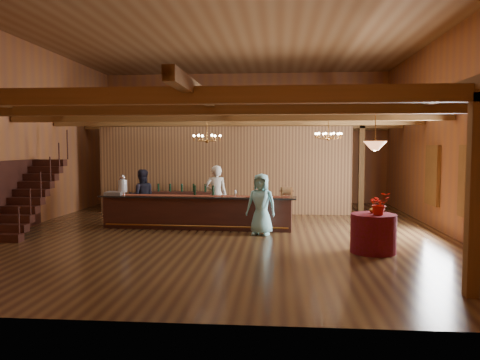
# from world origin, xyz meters

# --- Properties ---
(floor) EXTENTS (14.00, 14.00, 0.00)m
(floor) POSITION_xyz_m (0.00, 0.00, 0.00)
(floor) COLOR brown
(floor) RESTS_ON ground
(ceiling) EXTENTS (14.00, 14.00, 0.00)m
(ceiling) POSITION_xyz_m (0.00, 0.00, 5.50)
(ceiling) COLOR brown
(ceiling) RESTS_ON wall_back
(wall_back) EXTENTS (12.00, 0.10, 5.50)m
(wall_back) POSITION_xyz_m (0.00, 7.00, 2.75)
(wall_back) COLOR #9F5A2D
(wall_back) RESTS_ON floor
(wall_front) EXTENTS (12.00, 0.10, 5.50)m
(wall_front) POSITION_xyz_m (0.00, -7.00, 2.75)
(wall_front) COLOR #9F5A2D
(wall_front) RESTS_ON floor
(wall_left) EXTENTS (0.10, 14.00, 5.50)m
(wall_left) POSITION_xyz_m (-6.00, 0.00, 2.75)
(wall_left) COLOR #9F5A2D
(wall_left) RESTS_ON floor
(wall_right) EXTENTS (0.10, 14.00, 5.50)m
(wall_right) POSITION_xyz_m (6.00, 0.00, 2.75)
(wall_right) COLOR #9F5A2D
(wall_right) RESTS_ON floor
(beam_grid) EXTENTS (11.90, 13.90, 0.39)m
(beam_grid) POSITION_xyz_m (0.00, 0.51, 3.24)
(beam_grid) COLOR brown
(beam_grid) RESTS_ON wall_left
(support_posts) EXTENTS (9.20, 10.20, 3.20)m
(support_posts) POSITION_xyz_m (0.00, -0.50, 1.60)
(support_posts) COLOR brown
(support_posts) RESTS_ON floor
(partition_wall) EXTENTS (9.00, 0.18, 3.10)m
(partition_wall) POSITION_xyz_m (-0.50, 3.50, 1.55)
(partition_wall) COLOR olive
(partition_wall) RESTS_ON floor
(window_right_front) EXTENTS (0.12, 1.05, 1.75)m
(window_right_front) POSITION_xyz_m (5.95, -1.60, 1.55)
(window_right_front) COLOR white
(window_right_front) RESTS_ON wall_right
(window_right_back) EXTENTS (0.12, 1.05, 1.75)m
(window_right_back) POSITION_xyz_m (5.95, 1.00, 1.55)
(window_right_back) COLOR white
(window_right_back) RESTS_ON wall_right
(staircase) EXTENTS (1.00, 2.80, 2.00)m
(staircase) POSITION_xyz_m (-5.45, -0.74, 1.00)
(staircase) COLOR #3F1C15
(staircase) RESTS_ON floor
(backroom_boxes) EXTENTS (4.10, 0.60, 1.10)m
(backroom_boxes) POSITION_xyz_m (-0.29, 5.50, 0.53)
(backroom_boxes) COLOR #3F1C15
(backroom_boxes) RESTS_ON floor
(tasting_bar) EXTENTS (5.77, 1.02, 0.97)m
(tasting_bar) POSITION_xyz_m (-0.91, 0.27, 0.49)
(tasting_bar) COLOR #3F1C15
(tasting_bar) RESTS_ON floor
(beverage_dispenser) EXTENTS (0.26, 0.26, 0.60)m
(beverage_dispenser) POSITION_xyz_m (-3.16, 0.43, 1.24)
(beverage_dispenser) COLOR silver
(beverage_dispenser) RESTS_ON tasting_bar
(glass_rack_tray) EXTENTS (0.50, 0.50, 0.10)m
(glass_rack_tray) POSITION_xyz_m (-3.37, 0.35, 1.01)
(glass_rack_tray) COLOR gray
(glass_rack_tray) RESTS_ON tasting_bar
(raffle_drum) EXTENTS (0.34, 0.24, 0.30)m
(raffle_drum) POSITION_xyz_m (1.68, 0.10, 1.13)
(raffle_drum) COLOR #996639
(raffle_drum) RESTS_ON tasting_bar
(bar_bottle_0) EXTENTS (0.07, 0.07, 0.30)m
(bar_bottle_0) POSITION_xyz_m (-0.99, 0.39, 1.11)
(bar_bottle_0) COLOR black
(bar_bottle_0) RESTS_ON tasting_bar
(bar_bottle_1) EXTENTS (0.07, 0.07, 0.30)m
(bar_bottle_1) POSITION_xyz_m (-0.44, 0.36, 1.11)
(bar_bottle_1) COLOR black
(bar_bottle_1) RESTS_ON tasting_bar
(backbar_shelf) EXTENTS (2.90, 0.47, 0.82)m
(backbar_shelf) POSITION_xyz_m (-1.92, 2.99, 0.41)
(backbar_shelf) COLOR #3F1C15
(backbar_shelf) RESTS_ON floor
(round_table) EXTENTS (1.01, 1.01, 0.87)m
(round_table) POSITION_xyz_m (3.58, -2.47, 0.44)
(round_table) COLOR maroon
(round_table) RESTS_ON floor
(chandelier_left) EXTENTS (0.80, 0.80, 0.71)m
(chandelier_left) POSITION_xyz_m (-0.62, 0.36, 2.65)
(chandelier_left) COLOR #AD6D2B
(chandelier_left) RESTS_ON beam_grid
(chandelier_right) EXTENTS (0.80, 0.80, 0.63)m
(chandelier_right) POSITION_xyz_m (2.96, 1.37, 2.72)
(chandelier_right) COLOR #AD6D2B
(chandelier_right) RESTS_ON beam_grid
(pendant_lamp) EXTENTS (0.52, 0.52, 0.90)m
(pendant_lamp) POSITION_xyz_m (3.58, -2.47, 2.40)
(pendant_lamp) COLOR #AD6D2B
(pendant_lamp) RESTS_ON beam_grid
(bartender) EXTENTS (0.72, 0.53, 1.82)m
(bartender) POSITION_xyz_m (-0.45, 1.04, 0.91)
(bartender) COLOR white
(bartender) RESTS_ON floor
(staff_second) EXTENTS (0.98, 0.86, 1.68)m
(staff_second) POSITION_xyz_m (-2.80, 1.15, 0.84)
(staff_second) COLOR #22212E
(staff_second) RESTS_ON floor
(guest) EXTENTS (0.92, 0.73, 1.66)m
(guest) POSITION_xyz_m (0.99, -0.52, 0.83)
(guest) COLOR #8BDCE2
(guest) RESTS_ON floor
(floor_plant) EXTENTS (0.83, 0.73, 1.29)m
(floor_plant) POSITION_xyz_m (1.55, 3.84, 0.64)
(floor_plant) COLOR #3C6A2B
(floor_plant) RESTS_ON floor
(table_flowers) EXTENTS (0.55, 0.50, 0.51)m
(table_flowers) POSITION_xyz_m (3.67, -2.59, 1.12)
(table_flowers) COLOR red
(table_flowers) RESTS_ON round_table
(table_vase) EXTENTS (0.18, 0.18, 0.28)m
(table_vase) POSITION_xyz_m (3.59, -2.32, 1.01)
(table_vase) COLOR #AD6D2B
(table_vase) RESTS_ON round_table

